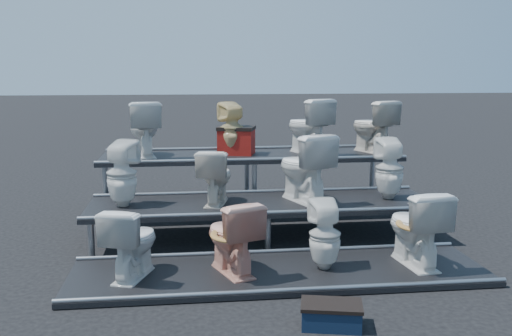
{
  "coord_description": "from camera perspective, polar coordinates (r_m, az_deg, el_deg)",
  "views": [
    {
      "loc": [
        -0.92,
        -6.73,
        2.08
      ],
      "look_at": [
        -0.07,
        0.1,
        0.87
      ],
      "focal_mm": 40.0,
      "sensor_mm": 36.0,
      "label": 1
    }
  ],
  "objects": [
    {
      "name": "toilet_6",
      "position": [
        6.99,
        4.79,
        0.09
      ],
      "size": [
        0.73,
        0.95,
        0.85
      ],
      "primitive_type": "imported",
      "rotation": [
        0.0,
        0.0,
        3.48
      ],
      "color": "silver",
      "rests_on": "tier_mid"
    },
    {
      "name": "toilet_8",
      "position": [
        8.1,
        -11.15,
        3.87
      ],
      "size": [
        0.55,
        0.82,
        0.77
      ],
      "primitive_type": "imported",
      "rotation": [
        0.0,
        0.0,
        3.31
      ],
      "color": "silver",
      "rests_on": "tier_back"
    },
    {
      "name": "toilet_5",
      "position": [
        6.86,
        -4.08,
        -0.85
      ],
      "size": [
        0.52,
        0.72,
        0.67
      ],
      "primitive_type": "imported",
      "rotation": [
        0.0,
        0.0,
        2.91
      ],
      "color": "beige",
      "rests_on": "tier_mid"
    },
    {
      "name": "step_stool",
      "position": [
        4.82,
        7.55,
        -14.52
      ],
      "size": [
        0.53,
        0.39,
        0.17
      ],
      "primitive_type": "cube",
      "rotation": [
        0.0,
        0.0,
        -0.23
      ],
      "color": "#0D1B31",
      "rests_on": "ground"
    },
    {
      "name": "toilet_2",
      "position": [
        5.85,
        6.9,
        -6.63
      ],
      "size": [
        0.33,
        0.33,
        0.71
      ],
      "primitive_type": "imported",
      "rotation": [
        0.0,
        0.0,
        3.16
      ],
      "color": "silver",
      "rests_on": "tier_front"
    },
    {
      "name": "toilet_11",
      "position": [
        8.52,
        11.58,
        4.11
      ],
      "size": [
        0.67,
        0.85,
        0.76
      ],
      "primitive_type": "imported",
      "rotation": [
        0.0,
        0.0,
        3.52
      ],
      "color": "beige",
      "rests_on": "tier_back"
    },
    {
      "name": "tier_mid",
      "position": [
        7.04,
        0.64,
        -5.26
      ],
      "size": [
        4.2,
        1.2,
        0.46
      ],
      "primitive_type": "cube",
      "color": "black",
      "rests_on": "ground"
    },
    {
      "name": "toilet_4",
      "position": [
        6.89,
        -13.26,
        -0.56
      ],
      "size": [
        0.46,
        0.47,
        0.79
      ],
      "primitive_type": "imported",
      "rotation": [
        0.0,
        0.0,
        2.76
      ],
      "color": "silver",
      "rests_on": "tier_mid"
    },
    {
      "name": "red_crate",
      "position": [
        8.17,
        -1.97,
        2.61
      ],
      "size": [
        0.57,
        0.51,
        0.35
      ],
      "primitive_type": "cube",
      "rotation": [
        0.0,
        0.0,
        -0.28
      ],
      "color": "maroon",
      "rests_on": "tier_back"
    },
    {
      "name": "toilet_1",
      "position": [
        5.69,
        -2.44,
        -6.83
      ],
      "size": [
        0.65,
        0.83,
        0.75
      ],
      "primitive_type": "imported",
      "rotation": [
        0.0,
        0.0,
        3.49
      ],
      "color": "#DA9883",
      "rests_on": "tier_front"
    },
    {
      "name": "toilet_7",
      "position": [
        7.29,
        13.2,
        -0.06
      ],
      "size": [
        0.35,
        0.36,
        0.77
      ],
      "primitive_type": "imported",
      "rotation": [
        0.0,
        0.0,
        3.13
      ],
      "color": "silver",
      "rests_on": "tier_mid"
    },
    {
      "name": "toilet_3",
      "position": [
        6.13,
        15.68,
        -5.69
      ],
      "size": [
        0.53,
        0.83,
        0.81
      ],
      "primitive_type": "imported",
      "rotation": [
        0.0,
        0.0,
        3.24
      ],
      "color": "silver",
      "rests_on": "tier_front"
    },
    {
      "name": "tier_front",
      "position": [
        5.88,
        2.37,
        -10.44
      ],
      "size": [
        4.2,
        1.2,
        0.06
      ],
      "primitive_type": "cube",
      "color": "black",
      "rests_on": "ground"
    },
    {
      "name": "toilet_0",
      "position": [
        5.71,
        -12.32,
        -7.2
      ],
      "size": [
        0.61,
        0.79,
        0.71
      ],
      "primitive_type": "imported",
      "rotation": [
        0.0,
        0.0,
        2.8
      ],
      "color": "silver",
      "rests_on": "tier_front"
    },
    {
      "name": "tier_back",
      "position": [
        8.25,
        -0.57,
        -1.57
      ],
      "size": [
        4.2,
        1.2,
        0.86
      ],
      "primitive_type": "cube",
      "color": "black",
      "rests_on": "ground"
    },
    {
      "name": "ground",
      "position": [
        7.11,
        0.64,
        -7.05
      ],
      "size": [
        80.0,
        80.0,
        0.0
      ],
      "primitive_type": "plane",
      "color": "black",
      "rests_on": "ground"
    },
    {
      "name": "toilet_10",
      "position": [
        8.26,
        5.21,
        4.21
      ],
      "size": [
        0.71,
        0.89,
        0.79
      ],
      "primitive_type": "imported",
      "rotation": [
        0.0,
        0.0,
        3.54
      ],
      "color": "silver",
      "rests_on": "tier_back"
    },
    {
      "name": "toilet_9",
      "position": [
        8.1,
        -2.41,
        3.97
      ],
      "size": [
        0.44,
        0.44,
        0.75
      ],
      "primitive_type": "imported",
      "rotation": [
        0.0,
        0.0,
        3.5
      ],
      "color": "#D5BC7E",
      "rests_on": "tier_back"
    }
  ]
}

